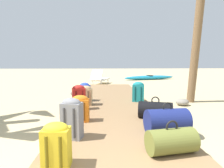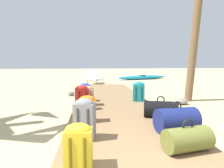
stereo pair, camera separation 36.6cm
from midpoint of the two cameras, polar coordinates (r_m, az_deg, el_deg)
The scene contains 16 objects.
ground_plane at distance 4.44m, azimuth -0.82°, elevation -9.02°, with size 60.00×60.00×0.00m, color tan.
boardwalk at distance 5.24m, azimuth -1.73°, elevation -6.10°, with size 2.10×8.38×0.08m, color olive.
backpack_red at distance 4.41m, azimuth -11.69°, elevation -4.02°, with size 0.34×0.28×0.60m.
backpack_yellow at distance 2.10m, azimuth -15.58°, elevation -17.90°, with size 0.30×0.23×0.50m.
backpack_orange at distance 3.55m, azimuth -10.64°, elevation -7.38°, with size 0.33×0.23×0.51m.
duffel_bag_black at distance 3.89m, azimuth 12.22°, elevation -7.68°, with size 0.73×0.50×0.45m.
backpack_teal at distance 5.35m, azimuth 6.37°, elevation -2.17°, with size 0.37×0.28×0.57m.
backpack_tan at distance 4.87m, azimuth -9.79°, elevation -3.44°, with size 0.34×0.28×0.52m.
duffel_bag_olive at distance 2.55m, azimuth 18.44°, elevation -16.00°, with size 0.64×0.41×0.42m.
backpack_grey at distance 2.77m, azimuth -12.34°, elevation -10.35°, with size 0.33×0.26×0.61m.
backpack_blue at distance 5.39m, azimuth -10.32°, elevation -2.35°, with size 0.33×0.30×0.54m.
duffel_bag_navy at distance 3.17m, azimuth 16.26°, elevation -10.62°, with size 0.70×0.46×0.50m.
lounge_chair at distance 10.06m, azimuth -6.56°, elevation 1.74°, with size 1.07×1.62×0.82m.
kayak at distance 13.03m, azimuth 8.64°, elevation 2.07°, with size 3.82×1.62×0.30m.
rock_left_mid at distance 6.81m, azimuth -14.08°, elevation -2.95°, with size 0.23×0.22×0.16m, color slate.
rock_right_near at distance 5.61m, azimuth 19.05°, elevation -5.03°, with size 0.34×0.36×0.19m, color gray.
Camera 2 is at (-0.60, -0.88, 1.21)m, focal length 29.41 mm.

